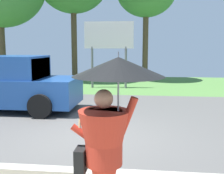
{
  "coord_description": "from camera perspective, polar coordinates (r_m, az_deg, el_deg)",
  "views": [
    {
      "loc": [
        1.22,
        -6.35,
        2.18
      ],
      "look_at": [
        0.39,
        1.0,
        1.1
      ],
      "focal_mm": 44.08,
      "sensor_mm": 36.0,
      "label": 1
    }
  ],
  "objects": [
    {
      "name": "roadside_billboard",
      "position": [
        14.64,
        -0.66,
        9.75
      ],
      "size": [
        2.6,
        0.12,
        3.5
      ],
      "color": "slate",
      "rests_on": "ground_plane"
    },
    {
      "name": "ground_plane",
      "position": [
        9.64,
        -0.99,
        -5.07
      ],
      "size": [
        40.0,
        22.0,
        0.2
      ],
      "color": "#565451"
    },
    {
      "name": "pickup_truck",
      "position": [
        10.25,
        -21.46,
        0.38
      ],
      "size": [
        5.2,
        2.28,
        1.88
      ],
      "rotation": [
        0.0,
        0.0,
        0.15
      ],
      "color": "#1E478C",
      "rests_on": "ground_plane"
    },
    {
      "name": "monk_pedestrian",
      "position": [
        3.28,
        -0.94,
        -10.48
      ],
      "size": [
        1.1,
        1.06,
        2.13
      ],
      "rotation": [
        0.0,
        0.0,
        -0.16
      ],
      "color": "#B22D1E",
      "rests_on": "ground_plane"
    }
  ]
}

